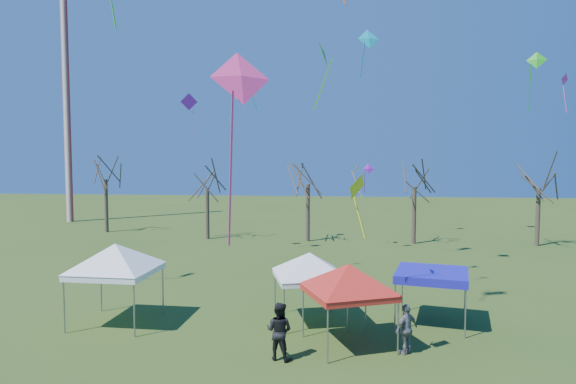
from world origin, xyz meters
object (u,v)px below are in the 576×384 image
object	(u,v)px
tent_blue	(432,275)
person_dark	(279,331)
tree_1	(207,169)
tent_white_mid	(310,257)
tent_red	(349,270)
tree_2	(308,164)
tent_white_west	(115,249)
tree_3	(415,167)
tree_4	(540,167)
radio_mast	(67,102)
tree_0	(105,161)
person_grey	(406,329)

from	to	relation	value
tent_blue	person_dark	xyz separation A→B (m)	(-5.82, -4.30, -1.06)
tree_1	tent_blue	size ratio (longest dim) A/B	2.23
tent_white_mid	tent_red	distance (m)	2.93
tree_2	tent_white_west	size ratio (longest dim) A/B	1.87
tree_3	tree_4	distance (m)	9.32
tree_1	tree_4	bearing A→B (deg)	-1.42
tree_1	tent_white_west	distance (m)	21.71
radio_mast	tree_0	bearing A→B (deg)	-42.77
tree_3	tree_0	bearing A→B (deg)	172.92
tree_3	tent_red	size ratio (longest dim) A/B	2.15
tree_2	tree_3	size ratio (longest dim) A/B	1.03
tree_4	tent_white_mid	world-z (taller)	tree_4
tree_0	tent_white_mid	bearing A→B (deg)	-49.54
person_dark	tent_red	bearing A→B (deg)	-129.07
tree_1	tree_2	distance (m)	8.42
tent_white_mid	person_grey	bearing A→B (deg)	-40.17
tree_4	tent_red	world-z (taller)	tree_4
tent_blue	person_grey	size ratio (longest dim) A/B	1.91
tree_0	tree_1	world-z (taller)	tree_0
tent_white_west	radio_mast	bearing A→B (deg)	121.69
tree_1	tree_4	xyz separation A→B (m)	(26.12, -0.65, 0.27)
tree_1	person_grey	size ratio (longest dim) A/B	4.26
tree_2	tent_red	xyz separation A→B (m)	(2.94, -22.75, -3.46)
tree_3	tent_blue	xyz separation A→B (m)	(-2.01, -19.62, -4.03)
tree_2	person_grey	size ratio (longest dim) A/B	4.62
radio_mast	tree_1	xyz separation A→B (m)	(17.23, -9.35, -6.71)
tent_white_mid	tree_0	bearing A→B (deg)	130.46
tree_4	tent_white_mid	size ratio (longest dim) A/B	2.11
tent_white_mid	tree_3	bearing A→B (deg)	70.58
tree_0	tent_white_mid	size ratio (longest dim) A/B	2.26
tent_white_mid	person_grey	world-z (taller)	tent_white_mid
radio_mast	tent_white_west	xyz separation A→B (m)	(19.03, -30.82, -9.38)
tree_3	radio_mast	bearing A→B (deg)	163.69
tent_white_mid	tree_1	bearing A→B (deg)	115.43
radio_mast	tent_blue	size ratio (longest dim) A/B	7.38
tree_2	tree_4	size ratio (longest dim) A/B	1.04
tree_2	tent_white_mid	size ratio (longest dim) A/B	2.19
tree_0	tree_1	size ratio (longest dim) A/B	1.12
tree_3	person_dark	world-z (taller)	tree_3
tree_1	tent_blue	bearing A→B (deg)	-53.82
tent_red	tree_3	bearing A→B (deg)	76.32
tent_blue	person_grey	world-z (taller)	tent_blue
tree_2	tree_3	world-z (taller)	tree_2
person_dark	person_grey	world-z (taller)	person_dark
tent_white_west	person_grey	distance (m)	11.97
tent_white_west	tent_white_mid	xyz separation A→B (m)	(7.97, 0.93, -0.36)
tent_red	tree_4	bearing A→B (deg)	56.55
tree_4	tent_blue	size ratio (longest dim) A/B	2.33
tree_4	radio_mast	bearing A→B (deg)	167.01
tree_2	tent_blue	xyz separation A→B (m)	(6.39, -19.95, -4.24)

